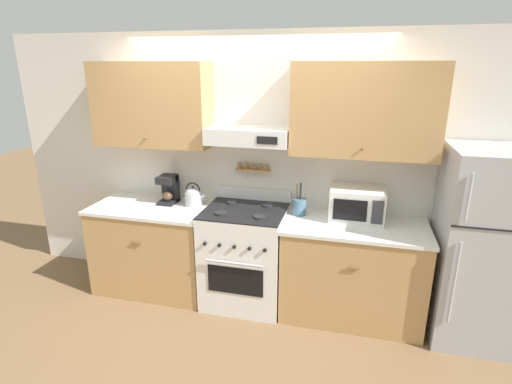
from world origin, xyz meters
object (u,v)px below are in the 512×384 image
refrigerator (482,247)px  tea_kettle (193,196)px  coffee_maker (169,189)px  stove_range (245,256)px  utensil_crock (299,206)px  microwave (357,204)px

refrigerator → tea_kettle: refrigerator is taller
tea_kettle → coffee_maker: size_ratio=0.84×
stove_range → utensil_crock: (0.49, 0.13, 0.51)m
refrigerator → coffee_maker: (-2.87, 0.18, 0.23)m
stove_range → refrigerator: refrigerator is taller
stove_range → tea_kettle: 0.78m
utensil_crock → microwave: bearing=2.0°
refrigerator → coffee_maker: size_ratio=5.76×
stove_range → coffee_maker: coffee_maker is taller
refrigerator → coffee_maker: refrigerator is taller
stove_range → utensil_crock: size_ratio=3.46×
coffee_maker → microwave: microwave is taller
stove_range → microwave: bearing=8.4°
stove_range → tea_kettle: bearing=166.9°
stove_range → tea_kettle: tea_kettle is taller
tea_kettle → microwave: microwave is taller
tea_kettle → coffee_maker: coffee_maker is taller
refrigerator → stove_range: bearing=179.5°
refrigerator → microwave: bearing=170.6°
refrigerator → utensil_crock: bearing=174.4°
utensil_crock → stove_range: bearing=-164.9°
stove_range → refrigerator: size_ratio=0.65×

